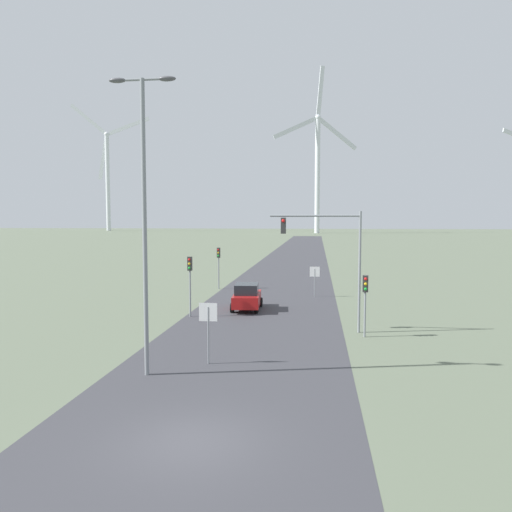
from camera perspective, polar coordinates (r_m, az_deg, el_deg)
ground_plane at (r=15.31m, az=-7.33°, el=-20.28°), size 600.00×600.00×0.00m
road_surface at (r=61.90m, az=3.73°, el=-1.60°), size 10.00×240.00×0.01m
streetlamp at (r=20.42m, az=-12.67°, el=6.61°), size 2.71×0.32×11.87m
stop_sign_near at (r=22.00m, az=-5.49°, el=-7.44°), size 0.81×0.07×2.70m
stop_sign_far at (r=40.75m, az=6.72°, el=-2.26°), size 0.81×0.07×2.46m
traffic_light_post_near_left at (r=32.42m, az=-7.57°, el=-1.92°), size 0.28×0.34×3.91m
traffic_light_post_near_right at (r=27.32m, az=12.38°, el=-4.02°), size 0.28×0.33×3.34m
traffic_light_post_mid_left at (r=45.08m, az=-4.30°, el=-0.31°), size 0.28×0.34×3.74m
traffic_light_mast_overhead at (r=28.02m, az=8.40°, el=1.11°), size 5.06×0.34×6.76m
car_approaching at (r=34.93m, az=-1.05°, el=-4.67°), size 2.07×4.21×1.83m
wind_turbine_far_left at (r=277.68m, az=-16.61°, el=9.30°), size 41.21×5.41×66.22m
wind_turbine_left at (r=221.75m, az=7.05°, el=10.61°), size 36.19×14.84×71.79m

